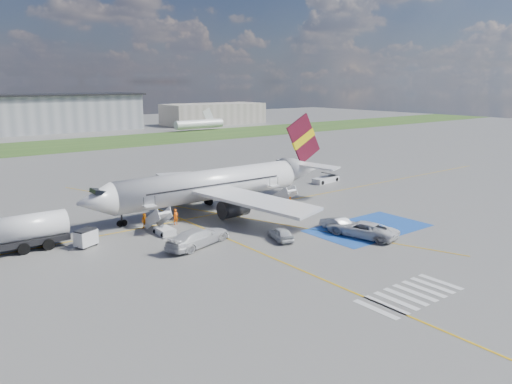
% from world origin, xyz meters
% --- Properties ---
extents(ground, '(400.00, 400.00, 0.00)m').
position_xyz_m(ground, '(0.00, 0.00, 0.00)').
color(ground, '#60605E').
rests_on(ground, ground).
extents(grass_strip, '(400.00, 30.00, 0.01)m').
position_xyz_m(grass_strip, '(0.00, 95.00, 0.01)').
color(grass_strip, '#2D4C1E').
rests_on(grass_strip, ground).
extents(taxiway_line_main, '(120.00, 0.20, 0.01)m').
position_xyz_m(taxiway_line_main, '(0.00, 12.00, 0.01)').
color(taxiway_line_main, gold).
rests_on(taxiway_line_main, ground).
extents(taxiway_line_cross, '(0.20, 60.00, 0.01)m').
position_xyz_m(taxiway_line_cross, '(-5.00, -10.00, 0.01)').
color(taxiway_line_cross, gold).
rests_on(taxiway_line_cross, ground).
extents(taxiway_line_diag, '(20.71, 56.45, 0.01)m').
position_xyz_m(taxiway_line_diag, '(0.00, 12.00, 0.01)').
color(taxiway_line_diag, gold).
rests_on(taxiway_line_diag, ground).
extents(staging_box, '(14.00, 8.00, 0.01)m').
position_xyz_m(staging_box, '(10.00, -4.00, 0.01)').
color(staging_box, '#1B4AA5').
rests_on(staging_box, ground).
extents(crosswalk, '(9.00, 4.00, 0.01)m').
position_xyz_m(crosswalk, '(-1.80, -18.00, 0.01)').
color(crosswalk, silver).
rests_on(crosswalk, ground).
extents(terminal_centre, '(48.00, 18.00, 12.00)m').
position_xyz_m(terminal_centre, '(20.00, 135.00, 6.00)').
color(terminal_centre, gray).
rests_on(terminal_centre, ground).
extents(terminal_east, '(40.00, 16.00, 8.00)m').
position_xyz_m(terminal_east, '(75.00, 128.00, 4.00)').
color(terminal_east, gray).
rests_on(terminal_east, ground).
extents(airliner, '(36.81, 32.95, 11.92)m').
position_xyz_m(airliner, '(1.51, 14.00, 3.39)').
color(airliner, silver).
rests_on(airliner, ground).
extents(airstairs_fwd, '(1.90, 5.20, 3.60)m').
position_xyz_m(airstairs_fwd, '(-9.50, 8.70, 0.62)').
color(airstairs_fwd, silver).
rests_on(airstairs_fwd, ground).
extents(airstairs_aft, '(1.90, 5.20, 3.60)m').
position_xyz_m(airstairs_aft, '(9.00, 8.70, 0.62)').
color(airstairs_aft, silver).
rests_on(airstairs_aft, ground).
extents(fuel_tanker, '(10.69, 3.31, 3.61)m').
position_xyz_m(fuel_tanker, '(-24.12, 12.01, 1.52)').
color(fuel_tanker, black).
rests_on(fuel_tanker, ground).
extents(gpu_cart, '(2.51, 2.10, 1.79)m').
position_xyz_m(gpu_cart, '(-17.80, 9.36, 0.81)').
color(gpu_cart, silver).
rests_on(gpu_cart, ground).
extents(belt_loader, '(5.92, 2.82, 1.72)m').
position_xyz_m(belt_loader, '(25.40, 17.85, 0.43)').
color(belt_loader, silver).
rests_on(belt_loader, ground).
extents(car_silver_a, '(2.74, 4.38, 1.39)m').
position_xyz_m(car_silver_a, '(-0.76, -1.12, 0.70)').
color(car_silver_a, silver).
rests_on(car_silver_a, ground).
extents(car_silver_b, '(2.36, 4.79, 1.51)m').
position_xyz_m(car_silver_b, '(6.55, -2.26, 0.75)').
color(car_silver_b, '#BABDC1').
rests_on(car_silver_b, ground).
extents(van_white_a, '(4.12, 6.52, 2.27)m').
position_xyz_m(van_white_a, '(6.93, -5.50, 1.13)').
color(van_white_a, silver).
rests_on(van_white_a, ground).
extents(van_white_b, '(6.58, 4.16, 2.40)m').
position_xyz_m(van_white_b, '(-8.61, 2.64, 1.20)').
color(van_white_b, silver).
rests_on(van_white_b, ground).
extents(crew_fwd, '(0.77, 0.59, 1.88)m').
position_xyz_m(crew_fwd, '(-6.67, 10.88, 0.94)').
color(crew_fwd, '#EF5A0C').
rests_on(crew_fwd, ground).
extents(crew_nose, '(1.08, 1.12, 1.82)m').
position_xyz_m(crew_nose, '(-10.33, 11.44, 0.91)').
color(crew_nose, orange).
rests_on(crew_nose, ground).
extents(crew_aft, '(0.53, 1.01, 1.64)m').
position_xyz_m(crew_aft, '(8.86, 8.22, 0.82)').
color(crew_aft, orange).
rests_on(crew_aft, ground).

